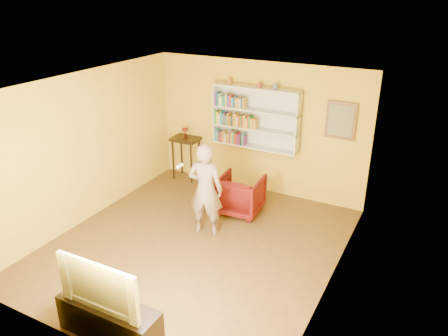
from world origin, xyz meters
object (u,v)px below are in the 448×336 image
at_px(bookshelf, 257,118).
at_px(ruby_lustre, 185,130).
at_px(armchair, 240,195).
at_px(console_table, 186,145).
at_px(person, 205,190).
at_px(tv_cabinet, 110,320).
at_px(television, 105,282).

xyz_separation_m(bookshelf, ruby_lustre, (-1.60, -0.16, -0.47)).
distance_m(ruby_lustre, armchair, 2.10).
bearing_deg(ruby_lustre, console_table, -45.00).
height_order(bookshelf, person, bookshelf).
bearing_deg(tv_cabinet, person, 93.97).
bearing_deg(bookshelf, console_table, -174.32).
relative_size(console_table, armchair, 1.19).
bearing_deg(ruby_lustre, person, -49.37).
bearing_deg(television, armchair, 89.18).
bearing_deg(television, console_table, 110.65).
xyz_separation_m(console_table, person, (1.56, -1.81, 0.04)).
xyz_separation_m(ruby_lustre, armchair, (1.76, -0.86, -0.76)).
height_order(bookshelf, ruby_lustre, bookshelf).
xyz_separation_m(bookshelf, tv_cabinet, (0.14, -4.66, -1.35)).
relative_size(console_table, ruby_lustre, 4.21).
bearing_deg(bookshelf, television, -88.30).
distance_m(bookshelf, ruby_lustre, 1.68).
distance_m(bookshelf, person, 2.12).
bearing_deg(tv_cabinet, console_table, 111.17).
height_order(ruby_lustre, armchair, ruby_lustre).
bearing_deg(bookshelf, ruby_lustre, -174.32).
bearing_deg(ruby_lustre, armchair, -26.08).
relative_size(bookshelf, tv_cabinet, 1.33).
bearing_deg(armchair, ruby_lustre, -30.25).
distance_m(armchair, television, 3.67).
relative_size(armchair, tv_cabinet, 0.60).
bearing_deg(television, tv_cabinet, 0.00).
xyz_separation_m(ruby_lustre, television, (1.74, -4.50, -0.31)).
relative_size(bookshelf, person, 1.08).
distance_m(armchair, tv_cabinet, 3.64).
bearing_deg(person, console_table, -62.26).
xyz_separation_m(console_table, tv_cabinet, (1.74, -4.50, -0.55)).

